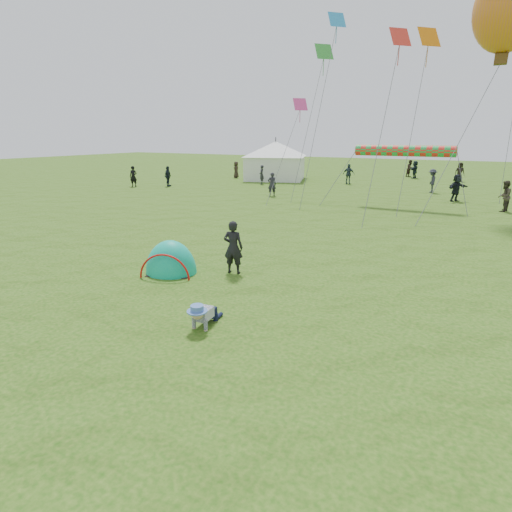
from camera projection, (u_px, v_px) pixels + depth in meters
The scene contains 25 objects.
ground at pixel (195, 310), 9.83m from camera, with size 140.00×140.00×0.00m, color #1B4C0C.
crawling_toddler at pixel (203, 314), 8.91m from camera, with size 0.58×0.82×0.63m, color black, non-canonical shape.
popup_tent at pixel (172, 272), 12.55m from camera, with size 1.61×1.32×2.08m, color #009D92.
standing_adult at pixel (233, 247), 12.27m from camera, with size 0.61×0.40×1.66m, color black.
event_marquee at pixel (275, 159), 38.29m from camera, with size 5.57×5.57×3.83m, color white, non-canonical shape.
crowd_person_0 at pixel (133, 176), 33.07m from camera, with size 0.62×0.41×1.70m, color black.
crowd_person_2 at pixel (168, 176), 33.36m from camera, with size 0.98×0.41×1.66m, color #1A232D.
crowd_person_3 at pixel (432, 181), 29.73m from camera, with size 1.12×0.65×1.74m, color #292B35.
crowd_person_4 at pixel (236, 170), 40.08m from camera, with size 0.78×0.51×1.61m, color #2C211A.
crowd_person_5 at pixel (456, 188), 25.73m from camera, with size 1.62×0.52×1.75m, color black.
crowd_person_6 at pixel (262, 175), 34.81m from camera, with size 0.60×0.39×1.64m, color #25252A.
crowd_person_7 at pixel (410, 168), 40.94m from camera, with size 0.83×0.65×1.71m, color #2F211C.
crowd_person_8 at pixel (349, 174), 34.89m from camera, with size 1.02×0.42×1.74m, color #2B3B47.
crowd_person_9 at pixel (255, 171), 38.79m from camera, with size 1.05×0.60×1.62m, color black.
crowd_person_10 at pixel (460, 172), 36.87m from camera, with size 0.85×0.55×1.74m, color black.
crowd_person_11 at pixel (415, 170), 39.55m from camera, with size 1.59×0.51×1.71m, color black.
crowd_person_12 at pixel (272, 184), 28.04m from camera, with size 0.60×0.39×1.64m, color #25242D.
crowd_person_13 at pixel (504, 196), 22.30m from camera, with size 0.84×0.65×1.73m, color #3B332A.
balloon_kite at pixel (508, 14), 19.17m from camera, with size 3.18×3.18×4.46m, color orange, non-canonical shape.
rainbow_tube_kite at pixel (404, 151), 23.25m from camera, with size 0.64×0.64×5.59m, color red.
diamond_kite_0 at pixel (400, 37), 20.11m from camera, with size 1.07×1.07×0.00m, color red.
diamond_kite_3 at pixel (324, 51), 26.85m from camera, with size 1.20×1.20×0.00m, color green.
diamond_kite_4 at pixel (337, 20), 24.06m from camera, with size 1.05×1.05×0.00m, color #258BCF.
diamond_kite_5 at pixel (300, 104), 26.85m from camera, with size 0.93×0.93×0.00m, color #DE3B8B.
diamond_kite_7 at pixel (429, 37), 22.51m from camera, with size 1.26×1.26×0.00m, color orange.
Camera 1 is at (5.62, -7.21, 4.15)m, focal length 28.00 mm.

